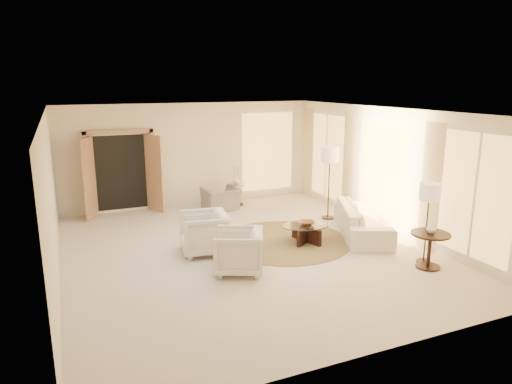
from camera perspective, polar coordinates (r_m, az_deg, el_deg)
name	(u,v)px	position (r m, az deg, el deg)	size (l,w,h in m)	color
room	(245,184)	(8.96, -1.34, 1.06)	(7.04, 8.04, 2.83)	beige
windows_right	(384,172)	(10.79, 15.72, 2.44)	(0.10, 6.40, 2.40)	#FFC366
window_back_corner	(268,152)	(13.44, 1.49, 5.05)	(1.70, 0.10, 2.40)	#FFC366
curtains_right	(359,168)	(11.47, 12.71, 3.00)	(0.06, 5.20, 2.60)	beige
french_doors	(122,173)	(12.23, -16.45, 2.30)	(1.95, 0.66, 2.16)	tan
area_rug	(284,241)	(9.91, 3.53, -6.11)	(2.84, 2.84, 0.01)	#40321B
sofa	(363,220)	(10.46, 13.18, -3.44)	(2.35, 0.92, 0.69)	silver
armchair_left	(204,231)	(9.15, -6.55, -4.85)	(0.89, 0.84, 0.92)	silver
armchair_right	(238,249)	(8.22, -2.21, -7.15)	(0.84, 0.79, 0.86)	silver
accent_chair	(221,195)	(12.22, -4.41, -0.40)	(0.91, 0.59, 0.79)	gray
coffee_table	(306,231)	(9.80, 6.33, -4.89)	(1.37, 1.37, 0.40)	black
end_table	(430,244)	(8.97, 20.90, -6.10)	(0.71, 0.71, 0.67)	black
side_table	(236,192)	(12.67, -2.50, -0.02)	(0.52, 0.52, 0.61)	#2D231A
floor_lamp_near	(330,158)	(11.30, 9.23, 4.26)	(0.44, 0.44, 1.82)	#2D231A
floor_lamp_far	(429,195)	(8.99, 20.85, -0.39)	(0.37, 0.37, 1.54)	#2D231A
bowl	(307,223)	(9.74, 6.36, -3.84)	(0.32, 0.32, 0.08)	brown
end_vase	(431,229)	(8.88, 21.06, -4.32)	(0.17, 0.17, 0.18)	white
side_vase	(236,180)	(12.59, -2.52, 1.52)	(0.22, 0.22, 0.22)	white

